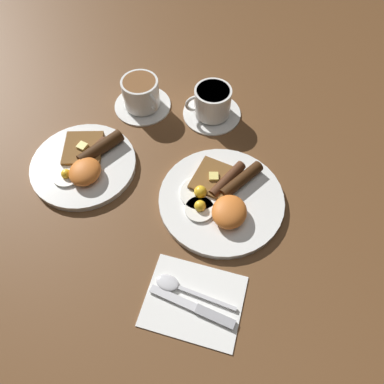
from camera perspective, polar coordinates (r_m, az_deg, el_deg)
ground_plane at (r=0.81m, az=4.44°, el=-1.47°), size 3.00×3.00×0.00m
breakfast_plate_near at (r=0.80m, az=4.52°, el=-0.95°), size 0.27×0.27×0.05m
breakfast_plate_far at (r=0.88m, az=-16.00°, el=4.27°), size 0.24×0.24×0.05m
teacup_near at (r=0.94m, az=3.06°, el=13.25°), size 0.15×0.15×0.08m
teacup_far at (r=0.97m, az=-7.72°, el=14.38°), size 0.14×0.14×0.08m
napkin at (r=0.72m, az=0.27°, el=-16.23°), size 0.15×0.18×0.01m
knife at (r=0.71m, az=0.71°, el=-17.32°), size 0.03×0.17×0.01m
spoon at (r=0.72m, az=-2.40°, el=-14.13°), size 0.03×0.16×0.01m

